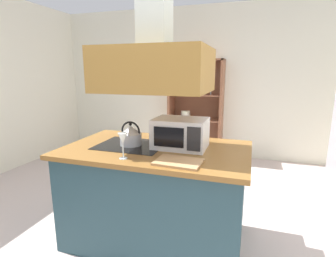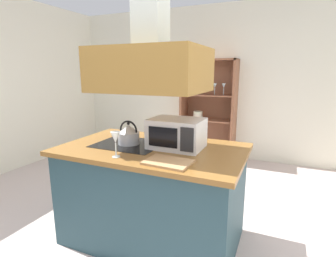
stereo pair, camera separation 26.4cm
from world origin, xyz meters
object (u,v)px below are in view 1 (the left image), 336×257
cutting_board (178,162)px  kettle (131,135)px  microwave (180,133)px  dish_cabinet (196,115)px  wine_glass_on_counter (123,140)px

cutting_board → kettle: bearing=148.6°
microwave → dish_cabinet: bearing=98.8°
cutting_board → wine_glass_on_counter: (-0.43, -0.03, 0.14)m
wine_glass_on_counter → cutting_board: bearing=4.4°
kettle → cutting_board: kettle is taller
kettle → wine_glass_on_counter: bearing=-73.3°
cutting_board → microwave: size_ratio=0.74×
microwave → wine_glass_on_counter: 0.55m
kettle → cutting_board: bearing=-31.4°
dish_cabinet → wine_glass_on_counter: 2.96m
dish_cabinet → kettle: 2.60m
kettle → dish_cabinet: bearing=88.7°
dish_cabinet → cutting_board: bearing=-80.6°
kettle → microwave: size_ratio=0.48×
dish_cabinet → microwave: 2.56m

